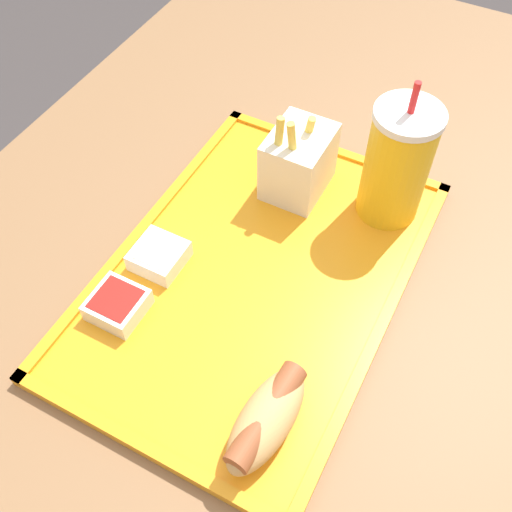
{
  "coord_description": "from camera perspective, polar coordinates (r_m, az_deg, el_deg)",
  "views": [
    {
      "loc": [
        0.32,
        0.15,
        1.29
      ],
      "look_at": [
        -0.01,
        -0.02,
        0.8
      ],
      "focal_mm": 42.0,
      "sensor_mm": 36.0,
      "label": 1
    }
  ],
  "objects": [
    {
      "name": "dining_table",
      "position": [
        0.98,
        1.04,
        -15.97
      ],
      "size": [
        1.31,
        0.82,
        0.76
      ],
      "color": "brown",
      "rests_on": "ground_plane"
    },
    {
      "name": "fries_carton",
      "position": [
        0.69,
        4.04,
        8.95
      ],
      "size": [
        0.08,
        0.06,
        0.11
      ],
      "color": "silver",
      "rests_on": "food_tray"
    },
    {
      "name": "sauce_cup_ketchup",
      "position": [
        0.62,
        -13.06,
        -4.51
      ],
      "size": [
        0.05,
        0.05,
        0.02
      ],
      "color": "silver",
      "rests_on": "food_tray"
    },
    {
      "name": "food_tray",
      "position": [
        0.64,
        0.0,
        -1.85
      ],
      "size": [
        0.44,
        0.3,
        0.01
      ],
      "color": "orange",
      "rests_on": "dining_table"
    },
    {
      "name": "ground_plane",
      "position": [
        1.34,
        0.78,
        -21.82
      ],
      "size": [
        8.0,
        8.0,
        0.0
      ],
      "primitive_type": "plane",
      "color": "#383333"
    },
    {
      "name": "hot_dog_far",
      "position": [
        0.54,
        1.0,
        -15.23
      ],
      "size": [
        0.11,
        0.05,
        0.04
      ],
      "color": "tan",
      "rests_on": "food_tray"
    },
    {
      "name": "sauce_cup_mayo",
      "position": [
        0.65,
        -9.22,
        0.06
      ],
      "size": [
        0.05,
        0.05,
        0.02
      ],
      "color": "silver",
      "rests_on": "food_tray"
    },
    {
      "name": "soda_cup",
      "position": [
        0.66,
        13.29,
        8.53
      ],
      "size": [
        0.07,
        0.07,
        0.18
      ],
      "color": "gold",
      "rests_on": "food_tray"
    }
  ]
}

